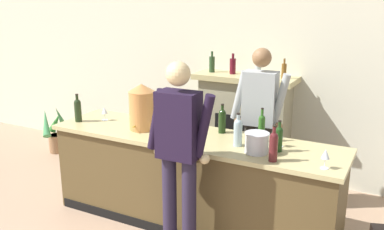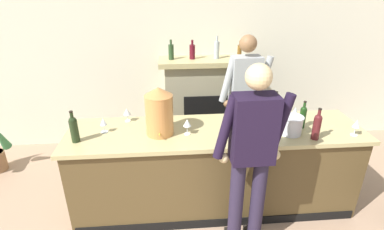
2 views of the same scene
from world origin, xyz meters
name	(u,v)px [view 1 (image 1 of 2)]	position (x,y,z in m)	size (l,w,h in m)	color
wall_back_panel	(233,72)	(0.00, 4.10, 1.38)	(12.00, 0.07, 2.75)	beige
bar_counter	(192,180)	(0.23, 2.44, 0.49)	(3.10, 0.79, 0.98)	brown
fireplace_stone	(244,126)	(0.28, 3.84, 0.71)	(1.30, 0.52, 1.71)	gray
potted_plant_corner	(56,132)	(-2.64, 3.36, 0.33)	(0.49, 0.48, 0.78)	#8F6745
person_customer	(179,154)	(0.43, 1.81, 1.03)	(0.66, 0.31, 1.85)	#251E32
person_bartender	(259,121)	(0.70, 3.15, 1.02)	(0.66, 0.32, 1.83)	#3F3C39
copper_dispenser	(142,107)	(-0.35, 2.41, 1.23)	(0.28, 0.32, 0.50)	#C37F42
ice_bucket_steel	(257,143)	(0.97, 2.29, 1.08)	(0.23, 0.23, 0.19)	silver
wine_bottle_cabernet_heavy	(238,131)	(0.75, 2.39, 1.13)	(0.08, 0.08, 0.33)	#9DB7BD
wine_bottle_rose_blush	(273,145)	(1.17, 2.16, 1.13)	(0.08, 0.08, 0.33)	#4E191B
wine_bottle_riesling_slim	(78,109)	(-1.16, 2.31, 1.13)	(0.08, 0.08, 0.32)	#1F2E17
wine_bottle_burgundy_dark	(279,138)	(1.14, 2.42, 1.12)	(0.07, 0.07, 0.30)	#183813
wine_bottle_merlot_tall	(222,120)	(0.46, 2.69, 1.12)	(0.08, 0.08, 0.31)	#1B3113
wine_bottle_chardonnay_pale	(262,127)	(0.91, 2.62, 1.13)	(0.07, 0.07, 0.34)	#26541A
wine_glass_near_bucket	(162,123)	(-0.07, 2.37, 1.11)	(0.08, 0.08, 0.16)	silver
wine_glass_front_left	(105,111)	(-0.92, 2.48, 1.09)	(0.07, 0.07, 0.16)	silver
wine_glass_back_row	(280,134)	(1.12, 2.55, 1.11)	(0.07, 0.07, 0.18)	silver
wine_glass_front_right	(132,108)	(-0.71, 2.73, 1.09)	(0.08, 0.08, 0.15)	silver
wine_glass_by_dispenser	(326,155)	(1.60, 2.20, 1.10)	(0.07, 0.07, 0.17)	silver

